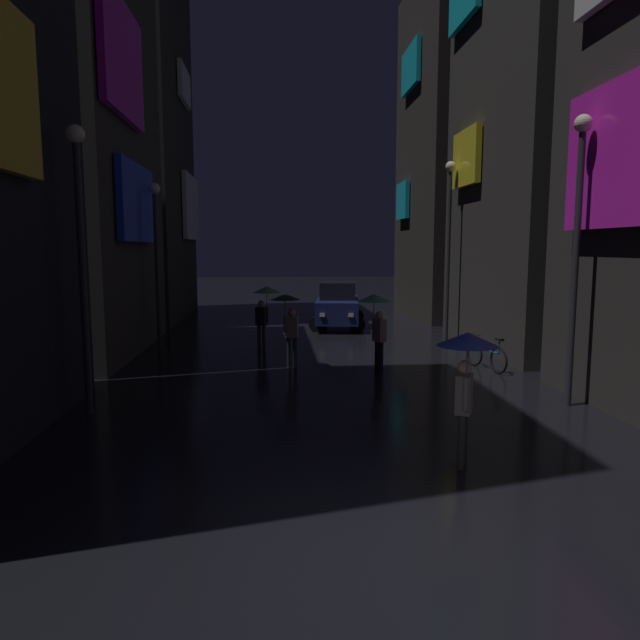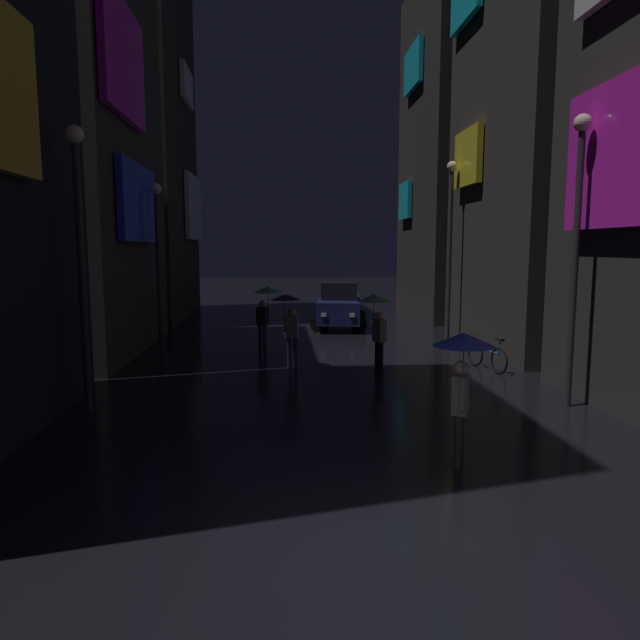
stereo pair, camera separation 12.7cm
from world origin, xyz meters
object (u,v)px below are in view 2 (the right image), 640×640
(pedestrian_midstreet_left_green, at_px, (376,311))
(car_distant, at_px, (339,306))
(streetlamp_left_far, at_px, (158,246))
(streetlamp_right_near, at_px, (577,230))
(pedestrian_foreground_right_blue, at_px, (463,362))
(streetlamp_right_far, at_px, (450,232))
(bicycle_parked_at_storefront, at_px, (487,356))
(pedestrian_far_right_green, at_px, (266,300))
(streetlamp_left_near, at_px, (80,238))
(pedestrian_near_crossing_black, at_px, (287,309))

(pedestrian_midstreet_left_green, height_order, car_distant, pedestrian_midstreet_left_green)
(streetlamp_left_far, height_order, streetlamp_right_near, streetlamp_right_near)
(streetlamp_right_near, bearing_deg, car_distant, 105.99)
(pedestrian_foreground_right_blue, distance_m, streetlamp_right_far, 12.61)
(pedestrian_midstreet_left_green, height_order, bicycle_parked_at_storefront, pedestrian_midstreet_left_green)
(streetlamp_right_far, relative_size, streetlamp_right_near, 1.06)
(pedestrian_far_right_green, height_order, streetlamp_left_near, streetlamp_left_near)
(pedestrian_far_right_green, height_order, bicycle_parked_at_storefront, pedestrian_far_right_green)
(streetlamp_right_far, bearing_deg, pedestrian_far_right_green, -165.23)
(pedestrian_near_crossing_black, distance_m, bicycle_parked_at_storefront, 5.67)
(pedestrian_near_crossing_black, distance_m, streetlamp_left_near, 6.14)
(pedestrian_midstreet_left_green, height_order, streetlamp_left_far, streetlamp_left_far)
(pedestrian_midstreet_left_green, relative_size, bicycle_parked_at_storefront, 1.19)
(pedestrian_midstreet_left_green, relative_size, streetlamp_left_near, 0.37)
(bicycle_parked_at_storefront, distance_m, streetlamp_left_near, 10.66)
(pedestrian_foreground_right_blue, height_order, car_distant, pedestrian_foreground_right_blue)
(bicycle_parked_at_storefront, relative_size, streetlamp_left_far, 0.33)
(pedestrian_far_right_green, bearing_deg, pedestrian_midstreet_left_green, -47.95)
(car_distant, bearing_deg, pedestrian_far_right_green, -118.75)
(pedestrian_foreground_right_blue, distance_m, streetlamp_right_near, 5.17)
(pedestrian_near_crossing_black, relative_size, pedestrian_foreground_right_blue, 1.00)
(pedestrian_far_right_green, xyz_separation_m, streetlamp_right_far, (6.51, 1.72, 2.23))
(pedestrian_far_right_green, xyz_separation_m, pedestrian_foreground_right_blue, (3.09, -10.22, 0.00))
(streetlamp_left_far, distance_m, streetlamp_left_near, 7.35)
(streetlamp_right_near, bearing_deg, bicycle_parked_at_storefront, 96.21)
(pedestrian_near_crossing_black, xyz_separation_m, car_distant, (2.33, 7.96, -0.74))
(pedestrian_near_crossing_black, height_order, car_distant, pedestrian_near_crossing_black)
(pedestrian_near_crossing_black, relative_size, pedestrian_midstreet_left_green, 1.00)
(pedestrian_far_right_green, relative_size, bicycle_parked_at_storefront, 1.19)
(pedestrian_near_crossing_black, relative_size, streetlamp_right_far, 0.33)
(streetlamp_right_far, distance_m, streetlamp_right_near, 8.64)
(streetlamp_left_far, bearing_deg, pedestrian_far_right_green, -11.01)
(pedestrian_near_crossing_black, bearing_deg, streetlamp_left_far, 142.07)
(pedestrian_far_right_green, relative_size, car_distant, 0.49)
(car_distant, bearing_deg, pedestrian_near_crossing_black, -106.33)
(streetlamp_left_near, bearing_deg, bicycle_parked_at_storefront, 19.48)
(pedestrian_midstreet_left_green, distance_m, bicycle_parked_at_storefront, 3.37)
(pedestrian_foreground_right_blue, height_order, streetlamp_right_far, streetlamp_right_far)
(pedestrian_near_crossing_black, relative_size, streetlamp_left_near, 0.37)
(pedestrian_near_crossing_black, height_order, bicycle_parked_at_storefront, pedestrian_near_crossing_black)
(pedestrian_far_right_green, relative_size, pedestrian_midstreet_left_green, 1.00)
(streetlamp_right_far, bearing_deg, streetlamp_left_far, -174.08)
(pedestrian_foreground_right_blue, distance_m, streetlamp_left_near, 7.71)
(pedestrian_far_right_green, bearing_deg, car_distant, 61.25)
(pedestrian_near_crossing_black, distance_m, pedestrian_midstreet_left_green, 2.48)
(pedestrian_midstreet_left_green, distance_m, streetlamp_right_far, 6.53)
(streetlamp_left_far, xyz_separation_m, streetlamp_right_near, (10.00, -7.60, 0.33))
(streetlamp_right_far, xyz_separation_m, streetlamp_right_near, (0.00, -8.63, -0.18))
(streetlamp_left_far, bearing_deg, car_distant, 36.26)
(pedestrian_midstreet_left_green, bearing_deg, streetlamp_right_far, 55.06)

